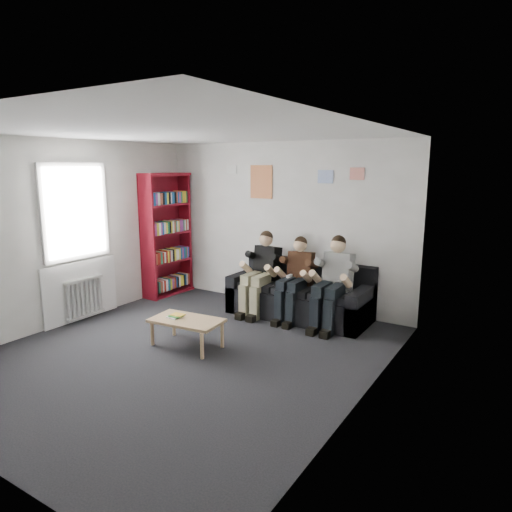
{
  "coord_description": "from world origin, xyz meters",
  "views": [
    {
      "loc": [
        3.6,
        -4.07,
        2.32
      ],
      "look_at": [
        0.24,
        1.3,
        1.06
      ],
      "focal_mm": 32.0,
      "sensor_mm": 36.0,
      "label": 1
    }
  ],
  "objects_px": {
    "person_middle": "(295,279)",
    "person_right": "(332,283)",
    "person_left": "(260,273)",
    "coffee_table": "(187,322)",
    "sofa": "(300,297)",
    "bookshelf": "(167,235)"
  },
  "relations": [
    {
      "from": "person_middle",
      "to": "person_right",
      "type": "relative_size",
      "value": 0.95
    },
    {
      "from": "person_middle",
      "to": "sofa",
      "type": "bearing_deg",
      "value": 82.67
    },
    {
      "from": "person_left",
      "to": "person_right",
      "type": "distance_m",
      "value": 1.21
    },
    {
      "from": "person_right",
      "to": "coffee_table",
      "type": "bearing_deg",
      "value": -126.28
    },
    {
      "from": "sofa",
      "to": "coffee_table",
      "type": "relative_size",
      "value": 2.36
    },
    {
      "from": "coffee_table",
      "to": "person_right",
      "type": "xyz_separation_m",
      "value": [
        1.31,
        1.68,
        0.34
      ]
    },
    {
      "from": "bookshelf",
      "to": "person_middle",
      "type": "relative_size",
      "value": 1.73
    },
    {
      "from": "person_left",
      "to": "person_right",
      "type": "relative_size",
      "value": 0.98
    },
    {
      "from": "bookshelf",
      "to": "person_middle",
      "type": "xyz_separation_m",
      "value": [
        2.62,
        -0.07,
        -0.46
      ]
    },
    {
      "from": "sofa",
      "to": "person_left",
      "type": "height_order",
      "value": "person_left"
    },
    {
      "from": "coffee_table",
      "to": "person_middle",
      "type": "relative_size",
      "value": 0.73
    },
    {
      "from": "sofa",
      "to": "person_middle",
      "type": "xyz_separation_m",
      "value": [
        -0.0,
        -0.2,
        0.33
      ]
    },
    {
      "from": "sofa",
      "to": "bookshelf",
      "type": "distance_m",
      "value": 2.74
    },
    {
      "from": "coffee_table",
      "to": "person_right",
      "type": "distance_m",
      "value": 2.15
    },
    {
      "from": "person_right",
      "to": "bookshelf",
      "type": "bearing_deg",
      "value": -179.6
    },
    {
      "from": "coffee_table",
      "to": "person_right",
      "type": "bearing_deg",
      "value": 52.08
    },
    {
      "from": "sofa",
      "to": "person_middle",
      "type": "height_order",
      "value": "person_middle"
    },
    {
      "from": "person_middle",
      "to": "coffee_table",
      "type": "bearing_deg",
      "value": -119.93
    },
    {
      "from": "coffee_table",
      "to": "person_middle",
      "type": "xyz_separation_m",
      "value": [
        0.7,
        1.68,
        0.31
      ]
    },
    {
      "from": "bookshelf",
      "to": "person_middle",
      "type": "height_order",
      "value": "bookshelf"
    },
    {
      "from": "person_middle",
      "to": "person_right",
      "type": "height_order",
      "value": "person_right"
    },
    {
      "from": "bookshelf",
      "to": "coffee_table",
      "type": "xyz_separation_m",
      "value": [
        1.92,
        -1.75,
        -0.77
      ]
    }
  ]
}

